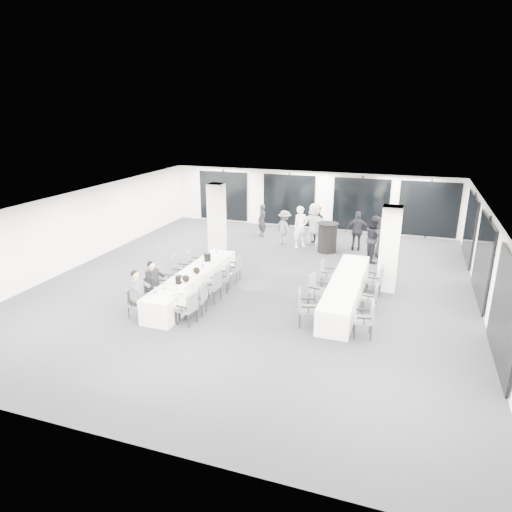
# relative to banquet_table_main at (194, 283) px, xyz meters

# --- Properties ---
(room) EXTENTS (14.04, 16.04, 2.84)m
(room) POSITION_rel_banquet_table_main_xyz_m (2.49, 2.55, 1.01)
(room) COLOR #26252B
(room) RESTS_ON ground
(column_left) EXTENTS (0.60, 0.60, 2.80)m
(column_left) POSITION_rel_banquet_table_main_xyz_m (-1.19, 4.64, 1.02)
(column_left) COLOR silver
(column_left) RESTS_ON floor
(column_right) EXTENTS (0.60, 0.60, 2.80)m
(column_right) POSITION_rel_banquet_table_main_xyz_m (5.81, 2.44, 1.02)
(column_right) COLOR silver
(column_right) RESTS_ON floor
(banquet_table_main) EXTENTS (0.90, 5.00, 0.75)m
(banquet_table_main) POSITION_rel_banquet_table_main_xyz_m (0.00, 0.00, 0.00)
(banquet_table_main) COLOR white
(banquet_table_main) RESTS_ON floor
(banquet_table_side) EXTENTS (0.90, 5.00, 0.75)m
(banquet_table_side) POSITION_rel_banquet_table_main_xyz_m (4.68, 0.94, 0.00)
(banquet_table_side) COLOR white
(banquet_table_side) RESTS_ON floor
(cocktail_table) EXTENTS (0.88, 0.88, 1.22)m
(cocktail_table) POSITION_rel_banquet_table_main_xyz_m (3.21, 5.88, 0.24)
(cocktail_table) COLOR black
(cocktail_table) RESTS_ON floor
(chair_main_left_near) EXTENTS (0.49, 0.53, 0.86)m
(chair_main_left_near) POSITION_rel_banquet_table_main_xyz_m (-0.82, -2.04, 0.11)
(chair_main_left_near) COLOR #4B4E52
(chair_main_left_near) RESTS_ON floor
(chair_main_left_second) EXTENTS (0.55, 0.59, 0.94)m
(chair_main_left_second) POSITION_rel_banquet_table_main_xyz_m (-0.83, -1.23, 0.16)
(chair_main_left_second) COLOR #4B4E52
(chair_main_left_second) RESTS_ON floor
(chair_main_left_mid) EXTENTS (0.58, 0.61, 0.98)m
(chair_main_left_mid) POSITION_rel_banquet_table_main_xyz_m (-0.83, -0.43, 0.18)
(chair_main_left_mid) COLOR #4B4E52
(chair_main_left_mid) RESTS_ON floor
(chair_main_left_fourth) EXTENTS (0.59, 0.63, 1.03)m
(chair_main_left_fourth) POSITION_rel_banquet_table_main_xyz_m (-0.84, 0.56, 0.21)
(chair_main_left_fourth) COLOR #4B4E52
(chair_main_left_fourth) RESTS_ON floor
(chair_main_left_far) EXTENTS (0.53, 0.56, 0.88)m
(chair_main_left_far) POSITION_rel_banquet_table_main_xyz_m (-0.83, 1.61, 0.13)
(chair_main_left_far) COLOR #4B4E52
(chair_main_left_far) RESTS_ON floor
(chair_main_right_near) EXTENTS (0.53, 0.57, 0.93)m
(chair_main_right_near) POSITION_rel_banquet_table_main_xyz_m (0.83, -1.95, 0.15)
(chair_main_right_near) COLOR #4B4E52
(chair_main_right_near) RESTS_ON floor
(chair_main_right_second) EXTENTS (0.52, 0.56, 0.93)m
(chair_main_right_second) POSITION_rel_banquet_table_main_xyz_m (0.83, -1.27, 0.16)
(chair_main_right_second) COLOR #4B4E52
(chair_main_right_second) RESTS_ON floor
(chair_main_right_mid) EXTENTS (0.54, 0.59, 1.00)m
(chair_main_right_mid) POSITION_rel_banquet_table_main_xyz_m (0.84, -0.31, 0.20)
(chair_main_right_mid) COLOR #4B4E52
(chair_main_right_mid) RESTS_ON floor
(chair_main_right_fourth) EXTENTS (0.57, 0.59, 0.93)m
(chair_main_right_fourth) POSITION_rel_banquet_table_main_xyz_m (0.83, 0.56, 0.16)
(chair_main_right_fourth) COLOR #4B4E52
(chair_main_right_fourth) RESTS_ON floor
(chair_main_right_far) EXTENTS (0.49, 0.54, 0.91)m
(chair_main_right_far) POSITION_rel_banquet_table_main_xyz_m (0.83, 1.51, 0.14)
(chair_main_right_far) COLOR #4B4E52
(chair_main_right_far) RESTS_ON floor
(chair_side_left_near) EXTENTS (0.63, 0.66, 1.02)m
(chair_side_left_near) POSITION_rel_banquet_table_main_xyz_m (3.85, -0.97, 0.21)
(chair_side_left_near) COLOR #4B4E52
(chair_side_left_near) RESTS_ON floor
(chair_side_left_mid) EXTENTS (0.59, 0.62, 0.98)m
(chair_side_left_mid) POSITION_rel_banquet_table_main_xyz_m (3.85, 0.49, 0.18)
(chair_side_left_mid) COLOR #4B4E52
(chair_side_left_mid) RESTS_ON floor
(chair_side_left_far) EXTENTS (0.46, 0.51, 0.88)m
(chair_side_left_far) POSITION_rel_banquet_table_main_xyz_m (3.86, 2.04, 0.13)
(chair_side_left_far) COLOR #4B4E52
(chair_side_left_far) RESTS_ON floor
(chair_side_right_near) EXTENTS (0.57, 0.61, 0.99)m
(chair_side_right_near) POSITION_rel_banquet_table_main_xyz_m (5.52, -1.09, 0.19)
(chair_side_right_near) COLOR #4B4E52
(chair_side_right_near) RESTS_ON floor
(chair_side_right_mid) EXTENTS (0.47, 0.51, 0.86)m
(chair_side_right_mid) POSITION_rel_banquet_table_main_xyz_m (5.51, 0.54, 0.12)
(chair_side_right_mid) COLOR #4B4E52
(chair_side_right_mid) RESTS_ON floor
(chair_side_right_far) EXTENTS (0.50, 0.55, 0.97)m
(chair_side_right_far) POSITION_rel_banquet_table_main_xyz_m (5.52, 1.91, 0.18)
(chair_side_right_far) COLOR #4B4E52
(chair_side_right_far) RESTS_ON floor
(seated_guest_a) EXTENTS (0.50, 0.38, 1.44)m
(seated_guest_a) POSITION_rel_banquet_table_main_xyz_m (-0.67, -2.05, 0.44)
(seated_guest_a) COLOR #505357
(seated_guest_a) RESTS_ON floor
(seated_guest_b) EXTENTS (0.50, 0.38, 1.44)m
(seated_guest_b) POSITION_rel_banquet_table_main_xyz_m (-0.67, -1.21, 0.44)
(seated_guest_b) COLOR black
(seated_guest_b) RESTS_ON floor
(seated_guest_c) EXTENTS (0.50, 0.38, 1.44)m
(seated_guest_c) POSITION_rel_banquet_table_main_xyz_m (0.67, -1.94, 0.44)
(seated_guest_c) COLOR white
(seated_guest_c) RESTS_ON floor
(seated_guest_d) EXTENTS (0.50, 0.38, 1.44)m
(seated_guest_d) POSITION_rel_banquet_table_main_xyz_m (0.67, -1.28, 0.44)
(seated_guest_d) COLOR white
(seated_guest_d) RESTS_ON floor
(standing_guest_a) EXTENTS (0.94, 0.92, 2.00)m
(standing_guest_a) POSITION_rel_banquet_table_main_xyz_m (1.99, 6.20, 0.63)
(standing_guest_a) COLOR white
(standing_guest_a) RESTS_ON floor
(standing_guest_b) EXTENTS (1.03, 0.85, 1.84)m
(standing_guest_b) POSITION_rel_banquet_table_main_xyz_m (2.46, 7.15, 0.55)
(standing_guest_b) COLOR black
(standing_guest_b) RESTS_ON floor
(standing_guest_c) EXTENTS (1.23, 1.10, 1.71)m
(standing_guest_c) POSITION_rel_banquet_table_main_xyz_m (1.25, 6.34, 0.48)
(standing_guest_c) COLOR #505357
(standing_guest_c) RESTS_ON floor
(standing_guest_d) EXTENTS (1.20, 0.81, 1.89)m
(standing_guest_d) POSITION_rel_banquet_table_main_xyz_m (4.33, 6.51, 0.57)
(standing_guest_d) COLOR black
(standing_guest_d) RESTS_ON floor
(standing_guest_e) EXTENTS (0.68, 0.96, 1.83)m
(standing_guest_e) POSITION_rel_banquet_table_main_xyz_m (5.38, 5.89, 0.54)
(standing_guest_e) COLOR black
(standing_guest_e) RESTS_ON floor
(standing_guest_f) EXTENTS (2.05, 1.35, 2.09)m
(standing_guest_f) POSITION_rel_banquet_table_main_xyz_m (2.47, 6.74, 0.67)
(standing_guest_f) COLOR white
(standing_guest_f) RESTS_ON floor
(standing_guest_g) EXTENTS (0.80, 0.80, 1.71)m
(standing_guest_g) POSITION_rel_banquet_table_main_xyz_m (-0.08, 7.23, 0.48)
(standing_guest_g) COLOR black
(standing_guest_g) RESTS_ON floor
(standing_guest_h) EXTENTS (0.91, 1.13, 2.04)m
(standing_guest_h) POSITION_rel_banquet_table_main_xyz_m (5.14, 5.28, 0.65)
(standing_guest_h) COLOR black
(standing_guest_h) RESTS_ON floor
(ice_bucket_near) EXTENTS (0.21, 0.21, 0.24)m
(ice_bucket_near) POSITION_rel_banquet_table_main_xyz_m (0.02, -0.98, 0.50)
(ice_bucket_near) COLOR black
(ice_bucket_near) RESTS_ON banquet_table_main
(ice_bucket_far) EXTENTS (0.24, 0.24, 0.27)m
(ice_bucket_far) POSITION_rel_banquet_table_main_xyz_m (-0.04, 1.19, 0.51)
(ice_bucket_far) COLOR black
(ice_bucket_far) RESTS_ON banquet_table_main
(water_bottle_a) EXTENTS (0.07, 0.07, 0.22)m
(water_bottle_a) POSITION_rel_banquet_table_main_xyz_m (-0.19, -1.95, 0.49)
(water_bottle_a) COLOR silver
(water_bottle_a) RESTS_ON banquet_table_main
(water_bottle_b) EXTENTS (0.07, 0.07, 0.23)m
(water_bottle_b) POSITION_rel_banquet_table_main_xyz_m (0.11, 0.48, 0.49)
(water_bottle_b) COLOR silver
(water_bottle_b) RESTS_ON banquet_table_main
(water_bottle_c) EXTENTS (0.07, 0.07, 0.21)m
(water_bottle_c) POSITION_rel_banquet_table_main_xyz_m (-0.07, 1.99, 0.48)
(water_bottle_c) COLOR silver
(water_bottle_c) RESTS_ON banquet_table_main
(plate_a) EXTENTS (0.21, 0.21, 0.03)m
(plate_a) POSITION_rel_banquet_table_main_xyz_m (-0.16, -1.53, 0.39)
(plate_a) COLOR white
(plate_a) RESTS_ON banquet_table_main
(plate_b) EXTENTS (0.20, 0.20, 0.03)m
(plate_b) POSITION_rel_banquet_table_main_xyz_m (0.25, -1.45, 0.39)
(plate_b) COLOR white
(plate_b) RESTS_ON banquet_table_main
(plate_c) EXTENTS (0.21, 0.21, 0.03)m
(plate_c) POSITION_rel_banquet_table_main_xyz_m (0.06, -0.69, 0.39)
(plate_c) COLOR white
(plate_c) RESTS_ON banquet_table_main
(wine_glass) EXTENTS (0.07, 0.07, 0.17)m
(wine_glass) POSITION_rel_banquet_table_main_xyz_m (0.15, -2.05, 0.50)
(wine_glass) COLOR silver
(wine_glass) RESTS_ON banquet_table_main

